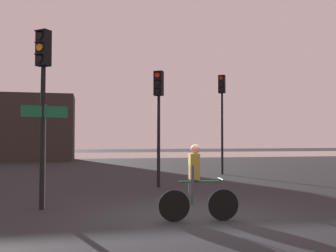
{
  "coord_description": "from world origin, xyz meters",
  "views": [
    {
      "loc": [
        -2.26,
        -7.99,
        1.71
      ],
      "look_at": [
        0.5,
        5.0,
        2.2
      ],
      "focal_mm": 40.0,
      "sensor_mm": 36.0,
      "label": 1
    }
  ],
  "objects_px": {
    "traffic_light_center": "(159,106)",
    "cyclist": "(196,182)",
    "traffic_light_far_right": "(222,106)",
    "traffic_light_near_left": "(43,84)",
    "direction_sign_post": "(44,140)"
  },
  "relations": [
    {
      "from": "traffic_light_center",
      "to": "direction_sign_post",
      "type": "xyz_separation_m",
      "value": [
        -3.55,
        -3.66,
        -1.24
      ]
    },
    {
      "from": "traffic_light_near_left",
      "to": "traffic_light_far_right",
      "type": "bearing_deg",
      "value": -95.42
    },
    {
      "from": "traffic_light_center",
      "to": "cyclist",
      "type": "relative_size",
      "value": 2.47
    },
    {
      "from": "traffic_light_center",
      "to": "cyclist",
      "type": "bearing_deg",
      "value": 118.78
    },
    {
      "from": "traffic_light_far_right",
      "to": "traffic_light_center",
      "type": "relative_size",
      "value": 1.17
    },
    {
      "from": "traffic_light_center",
      "to": "direction_sign_post",
      "type": "distance_m",
      "value": 5.25
    },
    {
      "from": "traffic_light_far_right",
      "to": "traffic_light_center",
      "type": "distance_m",
      "value": 5.84
    },
    {
      "from": "traffic_light_far_right",
      "to": "traffic_light_center",
      "type": "height_order",
      "value": "traffic_light_far_right"
    },
    {
      "from": "traffic_light_near_left",
      "to": "direction_sign_post",
      "type": "bearing_deg",
      "value": -129.67
    },
    {
      "from": "traffic_light_far_right",
      "to": "direction_sign_post",
      "type": "bearing_deg",
      "value": 80.37
    },
    {
      "from": "traffic_light_far_right",
      "to": "traffic_light_near_left",
      "type": "relative_size",
      "value": 1.11
    },
    {
      "from": "traffic_light_far_right",
      "to": "traffic_light_near_left",
      "type": "xyz_separation_m",
      "value": [
        -7.6,
        -7.9,
        -0.31
      ]
    },
    {
      "from": "traffic_light_far_right",
      "to": "cyclist",
      "type": "bearing_deg",
      "value": 100.95
    },
    {
      "from": "direction_sign_post",
      "to": "cyclist",
      "type": "distance_m",
      "value": 3.98
    },
    {
      "from": "direction_sign_post",
      "to": "cyclist",
      "type": "height_order",
      "value": "direction_sign_post"
    }
  ]
}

